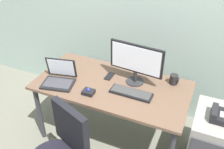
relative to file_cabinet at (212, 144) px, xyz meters
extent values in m
plane|color=#686759|center=(-1.05, 0.01, -0.34)|extent=(8.00, 8.00, 0.00)
cube|color=brown|center=(-1.05, 0.01, 0.37)|extent=(1.55, 0.78, 0.03)
cylinder|color=#2D2D33|center=(-1.76, -0.32, 0.01)|extent=(0.05, 0.05, 0.70)
cylinder|color=#2D2D33|center=(-1.76, 0.34, 0.01)|extent=(0.05, 0.05, 0.70)
cylinder|color=#2D2D33|center=(-0.33, 0.34, 0.01)|extent=(0.05, 0.05, 0.70)
cube|color=gray|center=(0.00, 0.00, 0.00)|extent=(0.42, 0.52, 0.69)
cube|color=black|center=(0.00, -0.02, 0.37)|extent=(0.17, 0.20, 0.06)
cube|color=black|center=(-0.06, -0.02, 0.42)|extent=(0.05, 0.18, 0.04)
cube|color=gray|center=(0.02, -0.03, 0.40)|extent=(0.07, 0.08, 0.01)
cube|color=black|center=(-1.12, -0.66, 0.37)|extent=(0.39, 0.20, 0.42)
cylinder|color=#262628|center=(-0.85, 0.14, 0.39)|extent=(0.18, 0.18, 0.01)
cylinder|color=#262628|center=(-0.85, 0.14, 0.46)|extent=(0.04, 0.04, 0.11)
cube|color=black|center=(-0.85, 0.14, 0.66)|extent=(0.55, 0.07, 0.30)
cube|color=white|center=(-0.85, 0.13, 0.66)|extent=(0.50, 0.05, 0.26)
cube|color=black|center=(-0.82, -0.06, 0.40)|extent=(0.41, 0.14, 0.02)
cube|color=#353535|center=(-0.82, -0.06, 0.41)|extent=(0.38, 0.12, 0.01)
cube|color=black|center=(-1.54, -0.21, 0.40)|extent=(0.35, 0.28, 0.02)
cube|color=#38383D|center=(-1.54, -0.21, 0.41)|extent=(0.30, 0.22, 0.00)
cube|color=black|center=(-1.57, -0.09, 0.52)|extent=(0.31, 0.11, 0.22)
cube|color=silver|center=(-1.57, -0.09, 0.52)|extent=(0.27, 0.09, 0.19)
cube|color=black|center=(-1.19, -0.22, 0.41)|extent=(0.11, 0.09, 0.04)
sphere|color=navy|center=(-1.19, -0.22, 0.43)|extent=(0.04, 0.04, 0.04)
cylinder|color=black|center=(-0.49, 0.28, 0.44)|extent=(0.08, 0.08, 0.10)
torus|color=black|center=(-0.44, 0.28, 0.44)|extent=(0.01, 0.07, 0.07)
cube|color=black|center=(-1.13, 0.13, 0.39)|extent=(0.07, 0.14, 0.01)
camera|label=1|loc=(-0.20, -1.91, 1.91)|focal=41.18mm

